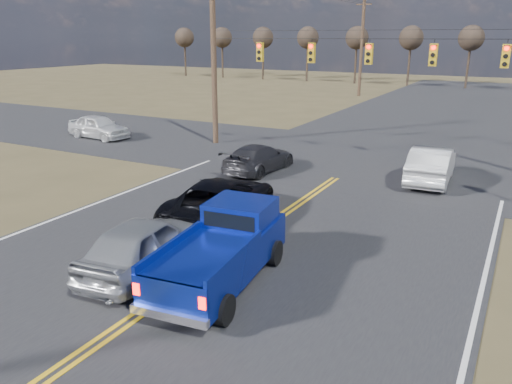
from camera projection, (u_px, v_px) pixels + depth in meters
The scene contains 12 objects.
ground at pixel (110, 335), 10.69m from camera, with size 160.00×160.00×0.00m, color brown.
road_main at pixel (299, 204), 19.06m from camera, with size 14.00×120.00×0.02m, color #28282B.
road_cross at pixel (362, 160), 25.76m from camera, with size 120.00×12.00×0.02m, color #28282B.
signal_gantry at pixel (378, 59), 23.84m from camera, with size 19.60×4.83×10.00m.
utility_poles at pixel (363, 56), 23.36m from camera, with size 19.60×58.32×10.00m.
treeline at pixel (410, 43), 31.57m from camera, with size 87.00×117.80×7.40m.
pickup_truck at pixel (223, 250), 12.73m from camera, with size 2.45×5.19×1.88m.
silver_suv at pixel (144, 244), 13.46m from camera, with size 1.80×4.48×1.53m, color #95979C.
black_suv at pixel (221, 199), 17.20m from camera, with size 2.45×5.32×1.48m, color black.
white_car_queue at pixel (431, 165), 21.70m from camera, with size 1.66×4.75×1.56m, color silver.
dgrey_car_queue at pixel (259, 158), 23.45m from camera, with size 1.80×4.43×1.29m, color #302F34.
cross_car_west at pixel (99, 127), 31.03m from camera, with size 4.28×1.72×1.46m, color silver.
Camera 1 is at (7.19, -6.65, 6.13)m, focal length 35.00 mm.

